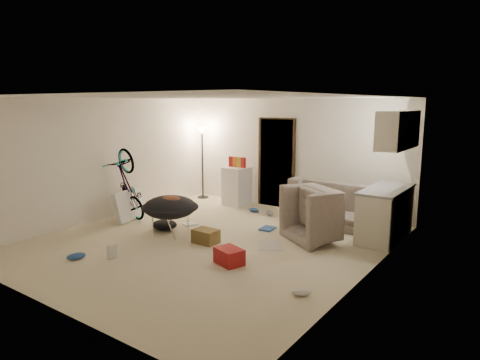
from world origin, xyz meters
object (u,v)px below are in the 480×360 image
Objects in this scene: floor_lamp at (202,147)px; sofa at (346,208)px; armchair at (328,220)px; tv_box at (130,205)px; drink_case_b at (229,256)px; kitchen_counter at (385,214)px; juicer at (231,255)px; saucer_chair at (170,212)px; drink_case_a at (206,236)px; mini_fridge at (237,186)px; bicycle at (129,201)px.

floor_lamp is 4.05m from sofa.
armchair is 4.08m from tv_box.
kitchen_counter is at bearing 79.12° from drink_case_b.
drink_case_b is 0.15m from juicer.
saucer_chair is 1.75m from juicer.
floor_lamp is at bearing 172.34° from kitchen_counter.
saucer_chair is at bearing -27.27° from tv_box.
drink_case_a is (-1.62, -1.45, -0.23)m from armchair.
saucer_chair is at bearing -146.85° from kitchen_counter.
saucer_chair is 4.74× the size of juicer.
armchair is 1.14× the size of tv_box.
sofa reaches higher than tv_box.
armchair is 4.92× the size of juicer.
saucer_chair is at bearing -77.31° from mini_fridge.
mini_fridge is (-2.86, 1.19, 0.10)m from armchair.
floor_lamp reaches higher than saucer_chair.
juicer is at bearing 79.51° from sofa.
saucer_chair reaches higher than drink_case_a.
bicycle is 3.23m from juicer.
floor_lamp is 2.00× the size of mini_fridge.
tv_box reaches higher than drink_case_a.
tv_box reaches higher than juicer.
bicycle is (-3.83, -2.29, 0.08)m from sofa.
saucer_chair is (1.57, -2.78, -0.87)m from floor_lamp.
drink_case_b is at bearing -16.63° from saucer_chair.
sofa is 5.26× the size of drink_case_b.
drink_case_a reaches higher than juicer.
armchair reaches higher than drink_case_a.
mini_fridge is at bearing 143.07° from drink_case_b.
kitchen_counter is 3.53× the size of drink_case_a.
mini_fridge is (-2.78, 0.10, 0.13)m from sofa.
saucer_chair reaches higher than drink_case_b.
mini_fridge is at bearing 9.82° from armchair.
sofa is at bearing 97.75° from drink_case_b.
mini_fridge is 0.96× the size of tv_box.
sofa is 2.46× the size of mini_fridge.
kitchen_counter is 3.07m from drink_case_b.
kitchen_counter is 3.23m from drink_case_a.
mini_fridge reaches higher than armchair.
bicycle is at bearing 49.52° from armchair.
bicycle is at bearing 33.41° from sofa.
floor_lamp reaches higher than juicer.
kitchen_counter is 1.39× the size of armchair.
kitchen_counter is 1.59× the size of tv_box.
juicer is at bearing -93.24° from bicycle.
tv_box is 4.31× the size of juicer.
floor_lamp is 1.21× the size of kitchen_counter.
mini_fridge reaches higher than tv_box.
saucer_chair is 1.84m from drink_case_b.
tv_box is at bearing 167.56° from juicer.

